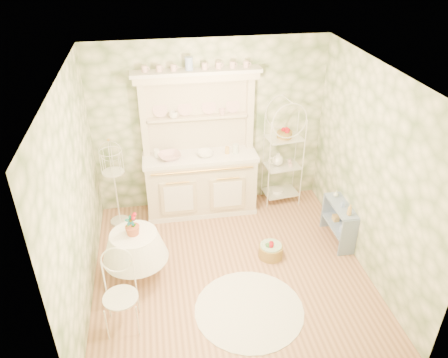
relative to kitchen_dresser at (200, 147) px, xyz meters
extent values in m
plane|color=tan|center=(0.20, -1.52, -1.15)|extent=(3.60, 3.60, 0.00)
plane|color=white|center=(0.20, -1.52, 1.56)|extent=(3.60, 3.60, 0.00)
plane|color=#F1EBCD|center=(-1.60, -1.52, 0.21)|extent=(3.60, 3.60, 0.00)
plane|color=#F1EBCD|center=(2.00, -1.52, 0.21)|extent=(3.60, 3.60, 0.00)
plane|color=#F1EBCD|center=(0.20, 0.28, 0.21)|extent=(3.60, 3.60, 0.00)
plane|color=#F1EBCD|center=(0.20, -3.32, 0.21)|extent=(3.60, 3.60, 0.00)
cube|color=beige|center=(0.00, 0.00, 0.00)|extent=(1.87, 0.61, 2.29)
cube|color=white|center=(1.35, 0.09, -0.18)|extent=(0.64, 0.49, 1.93)
cube|color=#7C92B7|center=(1.88, -1.12, -0.86)|extent=(0.30, 0.67, 0.56)
cylinder|color=white|center=(-1.03, -1.44, -0.81)|extent=(0.71, 0.71, 0.67)
cube|color=white|center=(-1.19, -2.24, -0.74)|extent=(0.39, 0.39, 0.80)
cube|color=white|center=(-1.31, -0.14, -0.40)|extent=(0.37, 0.37, 1.48)
cylinder|color=#A27F3F|center=(0.81, -1.33, -1.02)|extent=(0.43, 0.43, 0.25)
cylinder|color=white|center=(0.30, -2.25, -1.14)|extent=(1.70, 1.70, 0.01)
imported|color=white|center=(-0.46, -0.05, -0.13)|extent=(0.40, 0.40, 0.08)
imported|color=white|center=(0.08, -0.05, -0.13)|extent=(0.30, 0.30, 0.08)
imported|color=white|center=(-0.36, 0.14, 0.47)|extent=(0.15, 0.15, 0.10)
imported|color=white|center=(0.37, 0.16, 0.47)|extent=(0.13, 0.13, 0.09)
imported|color=#3F7238|center=(-1.04, -1.45, -0.30)|extent=(0.16, 0.12, 0.26)
imported|color=tan|center=(1.88, -1.37, -0.46)|extent=(0.09, 0.09, 0.17)
imported|color=#8AA3DF|center=(1.88, -1.16, -0.49)|extent=(0.05, 0.05, 0.11)
imported|color=silver|center=(1.88, -0.90, -0.50)|extent=(0.10, 0.10, 0.10)
camera|label=1|loc=(-0.64, -5.93, 2.92)|focal=35.00mm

